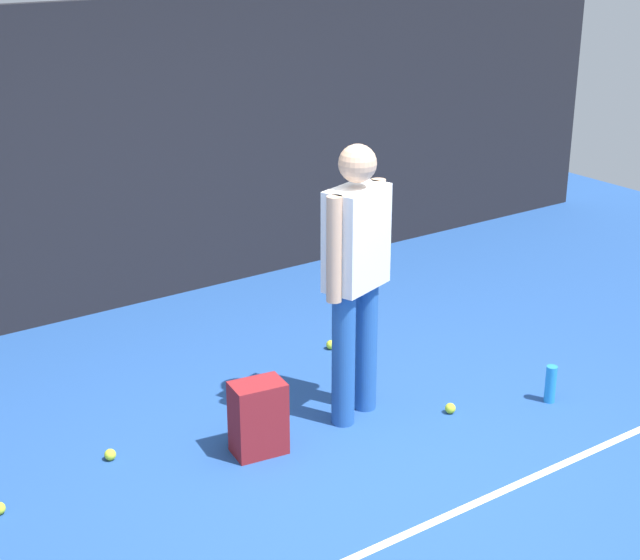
{
  "coord_description": "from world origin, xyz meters",
  "views": [
    {
      "loc": [
        -2.88,
        -3.7,
        2.91
      ],
      "look_at": [
        0.0,
        0.4,
        1.0
      ],
      "focal_mm": 54.42,
      "sensor_mm": 36.0,
      "label": 1
    }
  ],
  "objects_px": {
    "tennis_ball_by_fence": "(450,408)",
    "tennis_player": "(356,268)",
    "tennis_ball_mid_court": "(110,455)",
    "water_bottle": "(551,384)",
    "tennis_ball_near_player": "(331,345)",
    "backpack": "(257,418)"
  },
  "relations": [
    {
      "from": "tennis_ball_by_fence",
      "to": "tennis_player",
      "type": "bearing_deg",
      "value": 146.71
    },
    {
      "from": "tennis_ball_mid_court",
      "to": "water_bottle",
      "type": "height_order",
      "value": "water_bottle"
    },
    {
      "from": "tennis_ball_near_player",
      "to": "tennis_ball_mid_court",
      "type": "relative_size",
      "value": 1.0
    },
    {
      "from": "water_bottle",
      "to": "tennis_ball_by_fence",
      "type": "bearing_deg",
      "value": 158.28
    },
    {
      "from": "backpack",
      "to": "tennis_ball_mid_court",
      "type": "distance_m",
      "value": 0.86
    },
    {
      "from": "tennis_ball_mid_court",
      "to": "backpack",
      "type": "bearing_deg",
      "value": -28.07
    },
    {
      "from": "tennis_ball_by_fence",
      "to": "tennis_ball_near_player",
      "type": "bearing_deg",
      "value": 92.85
    },
    {
      "from": "tennis_player",
      "to": "tennis_ball_mid_court",
      "type": "xyz_separation_m",
      "value": [
        -1.45,
        0.37,
        -0.93
      ]
    },
    {
      "from": "backpack",
      "to": "tennis_ball_mid_court",
      "type": "bearing_deg",
      "value": -19.79
    },
    {
      "from": "backpack",
      "to": "water_bottle",
      "type": "distance_m",
      "value": 1.91
    },
    {
      "from": "tennis_ball_by_fence",
      "to": "water_bottle",
      "type": "distance_m",
      "value": 0.67
    },
    {
      "from": "backpack",
      "to": "tennis_ball_by_fence",
      "type": "xyz_separation_m",
      "value": [
        1.21,
        -0.3,
        -0.18
      ]
    },
    {
      "from": "tennis_player",
      "to": "backpack",
      "type": "xyz_separation_m",
      "value": [
        -0.71,
        -0.02,
        -0.76
      ]
    },
    {
      "from": "tennis_ball_by_fence",
      "to": "water_bottle",
      "type": "relative_size",
      "value": 0.27
    },
    {
      "from": "tennis_player",
      "to": "tennis_ball_near_player",
      "type": "bearing_deg",
      "value": 44.21
    },
    {
      "from": "tennis_player",
      "to": "water_bottle",
      "type": "xyz_separation_m",
      "value": [
        1.12,
        -0.57,
        -0.84
      ]
    },
    {
      "from": "tennis_ball_near_player",
      "to": "tennis_ball_mid_court",
      "type": "height_order",
      "value": "same"
    },
    {
      "from": "tennis_ball_near_player",
      "to": "water_bottle",
      "type": "height_order",
      "value": "water_bottle"
    },
    {
      "from": "tennis_ball_near_player",
      "to": "tennis_player",
      "type": "bearing_deg",
      "value": -117.09
    },
    {
      "from": "water_bottle",
      "to": "tennis_ball_near_player",
      "type": "bearing_deg",
      "value": 115.29
    },
    {
      "from": "tennis_ball_by_fence",
      "to": "tennis_ball_mid_court",
      "type": "bearing_deg",
      "value": 160.27
    },
    {
      "from": "backpack",
      "to": "tennis_ball_by_fence",
      "type": "height_order",
      "value": "backpack"
    }
  ]
}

